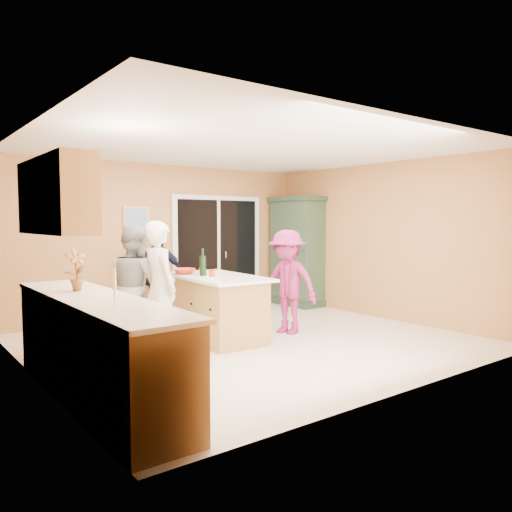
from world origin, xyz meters
TOP-DOWN VIEW (x-y plane):
  - floor at (0.00, 0.00)m, footprint 5.50×5.50m
  - ceiling at (0.00, 0.00)m, footprint 5.50×5.00m
  - wall_back at (0.00, 2.50)m, footprint 5.50×0.10m
  - wall_front at (0.00, -2.50)m, footprint 5.50×0.10m
  - wall_left at (-2.75, 0.00)m, footprint 0.10×5.00m
  - wall_right at (2.75, 0.00)m, footprint 0.10×5.00m
  - left_cabinet_run at (-2.45, -1.05)m, footprint 0.65×3.05m
  - upper_cabinets at (-2.58, -0.20)m, footprint 0.35×1.60m
  - sliding_door at (1.05, 2.46)m, footprint 1.90×0.07m
  - framed_picture at (-0.55, 2.48)m, footprint 0.46×0.04m
  - kitchen_island at (-0.30, 0.40)m, footprint 1.01×1.73m
  - green_hutch at (2.49, 1.87)m, footprint 0.60×1.14m
  - woman_white at (-1.30, 0.13)m, footprint 0.40×0.60m
  - woman_grey at (-1.43, 0.53)m, footprint 0.70×0.84m
  - woman_navy at (-0.46, 1.88)m, footprint 0.89×0.38m
  - woman_magenta at (0.71, 0.08)m, footprint 0.82×1.09m
  - serving_bowl at (-0.56, 0.85)m, footprint 0.39×0.39m
  - tulip_vase at (-2.45, -0.39)m, footprint 0.25×0.19m
  - tumbler_near at (-0.50, 0.20)m, footprint 0.09×0.09m
  - tumbler_far at (-0.40, 0.64)m, footprint 0.09×0.09m
  - wine_bottle at (-0.46, 0.49)m, footprint 0.09×0.09m
  - white_plate at (-0.51, 0.25)m, footprint 0.26×0.26m

SIDE VIEW (x-z plane):
  - floor at x=0.00m, z-range 0.00..0.00m
  - kitchen_island at x=-0.30m, z-range -0.03..0.85m
  - left_cabinet_run at x=-2.45m, z-range -0.16..1.08m
  - woman_magenta at x=0.71m, z-range 0.00..1.50m
  - woman_navy at x=-0.46m, z-range 0.00..1.52m
  - woman_grey at x=-1.43m, z-range 0.00..1.59m
  - woman_white at x=-1.30m, z-range 0.00..1.64m
  - white_plate at x=-0.51m, z-range 0.88..0.90m
  - serving_bowl at x=-0.56m, z-range 0.88..0.96m
  - tumbler_far at x=-0.40m, z-range 0.88..0.98m
  - tumbler_near at x=-0.50m, z-range 0.88..0.99m
  - green_hutch at x=2.49m, z-range -0.03..2.07m
  - wine_bottle at x=-0.46m, z-range 0.84..1.22m
  - sliding_door at x=1.05m, z-range 0.00..2.10m
  - tulip_vase at x=-2.45m, z-range 0.94..1.37m
  - wall_back at x=0.00m, z-range 0.00..2.60m
  - wall_front at x=0.00m, z-range 0.00..2.60m
  - wall_left at x=-2.75m, z-range 0.00..2.60m
  - wall_right at x=2.75m, z-range 0.00..2.60m
  - framed_picture at x=-0.55m, z-range 1.32..1.88m
  - upper_cabinets at x=-2.58m, z-range 1.50..2.25m
  - ceiling at x=0.00m, z-range 2.55..2.65m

